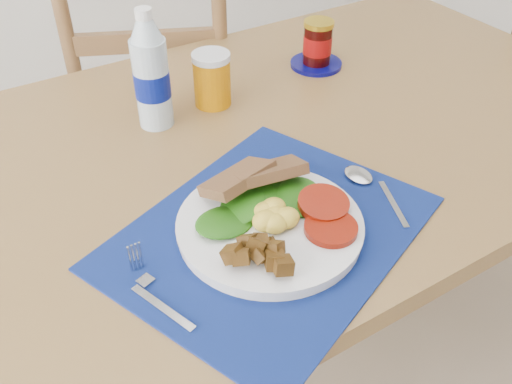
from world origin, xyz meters
TOP-DOWN VIEW (x-y plane):
  - table at (0.00, 0.20)m, footprint 1.40×0.90m
  - chair_far at (-0.07, 0.83)m, footprint 0.57×0.56m
  - placemat at (-0.24, -0.04)m, footprint 0.58×0.52m
  - breakfast_plate at (-0.24, -0.04)m, footprint 0.28×0.28m
  - fork at (-0.44, -0.06)m, footprint 0.05×0.16m
  - spoon at (-0.03, -0.03)m, footprint 0.05×0.17m
  - water_bottle at (-0.25, 0.35)m, footprint 0.07×0.07m
  - juice_glass at (-0.12, 0.36)m, footprint 0.08×0.08m
  - jam_on_saucer at (0.17, 0.38)m, footprint 0.12×0.12m

SIDE VIEW (x-z plane):
  - chair_far at x=-0.07m, z-range 0.00..1.18m
  - table at x=0.00m, z-range 0.29..1.04m
  - placemat at x=-0.24m, z-range 0.75..0.75m
  - fork at x=-0.44m, z-range 0.75..0.76m
  - spoon at x=-0.03m, z-range 0.75..0.76m
  - breakfast_plate at x=-0.24m, z-range 0.74..0.81m
  - jam_on_saucer at x=0.17m, z-range 0.74..0.85m
  - juice_glass at x=-0.12m, z-range 0.75..0.86m
  - water_bottle at x=-0.25m, z-range 0.74..0.97m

